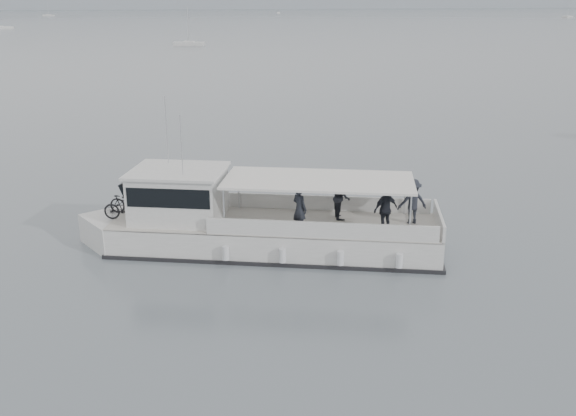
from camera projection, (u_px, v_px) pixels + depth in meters
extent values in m
plane|color=slate|center=(309.00, 214.00, 28.04)|extent=(1400.00, 1400.00, 0.00)
cube|color=silver|center=(275.00, 238.00, 23.93)|extent=(12.36, 7.25, 1.30)
cube|color=silver|center=(120.00, 232.00, 24.57)|extent=(3.04, 3.04, 1.30)
cube|color=beige|center=(275.00, 222.00, 23.73)|extent=(12.36, 7.25, 0.06)
cube|color=black|center=(275.00, 248.00, 24.05)|extent=(12.59, 7.43, 0.18)
cube|color=silver|center=(326.00, 203.00, 24.89)|extent=(7.52, 2.93, 0.60)
cube|color=silver|center=(321.00, 230.00, 21.98)|extent=(7.52, 2.93, 0.60)
cube|color=silver|center=(439.00, 220.00, 22.99)|extent=(1.23, 3.03, 0.60)
cube|color=silver|center=(179.00, 195.00, 23.83)|extent=(3.95, 3.66, 1.80)
cube|color=black|center=(138.00, 190.00, 23.95)|extent=(1.41, 2.54, 1.16)
cube|color=black|center=(178.00, 188.00, 23.74)|extent=(3.78, 3.63, 0.70)
cube|color=silver|center=(178.00, 171.00, 23.54)|extent=(4.21, 3.92, 0.10)
cube|color=white|center=(319.00, 180.00, 23.04)|extent=(7.42, 5.22, 0.08)
cylinder|color=silver|center=(224.00, 211.00, 22.32)|extent=(0.08, 0.08, 1.65)
cylinder|color=silver|center=(239.00, 188.00, 24.96)|extent=(0.08, 0.08, 1.65)
cylinder|color=silver|center=(410.00, 218.00, 21.63)|extent=(0.08, 0.08, 1.65)
cylinder|color=silver|center=(405.00, 194.00, 24.27)|extent=(0.08, 0.08, 1.65)
cylinder|color=silver|center=(167.00, 131.00, 24.04)|extent=(0.04, 0.04, 2.60)
cylinder|color=silver|center=(181.00, 146.00, 22.49)|extent=(0.04, 0.04, 2.20)
cylinder|color=silver|center=(226.00, 253.00, 22.41)|extent=(0.31, 0.31, 0.50)
cylinder|color=silver|center=(283.00, 255.00, 22.20)|extent=(0.31, 0.31, 0.50)
cylinder|color=silver|center=(340.00, 258.00, 21.98)|extent=(0.31, 0.31, 0.50)
cylinder|color=silver|center=(399.00, 261.00, 21.77)|extent=(0.31, 0.31, 0.50)
imported|color=black|center=(132.00, 202.00, 24.57)|extent=(1.82, 1.17, 0.90)
imported|color=black|center=(124.00, 208.00, 23.80)|extent=(1.64, 0.98, 0.95)
imported|color=#22252D|center=(300.00, 209.00, 22.51)|extent=(0.65, 0.73, 1.68)
imported|color=#22252D|center=(341.00, 197.00, 23.87)|extent=(0.76, 0.91, 1.68)
imported|color=#22252D|center=(385.00, 209.00, 22.47)|extent=(1.06, 0.66, 1.68)
imported|color=#22252D|center=(412.00, 202.00, 23.30)|extent=(1.14, 0.72, 1.68)
cube|color=silver|center=(189.00, 44.00, 126.30)|extent=(6.40, 3.74, 0.75)
cube|color=silver|center=(189.00, 42.00, 126.20)|extent=(2.56, 2.28, 0.45)
cylinder|color=silver|center=(188.00, 25.00, 125.16)|extent=(0.08, 0.08, 6.71)
cube|color=silver|center=(49.00, 15.00, 330.84)|extent=(5.87, 2.73, 0.75)
cube|color=silver|center=(49.00, 15.00, 330.74)|extent=(2.21, 1.89, 0.45)
cylinder|color=silver|center=(48.00, 8.00, 329.78)|extent=(0.08, 0.08, 6.21)
cube|color=silver|center=(278.00, 13.00, 384.78)|extent=(2.28, 4.99, 0.75)
cube|color=silver|center=(278.00, 12.00, 384.68)|extent=(1.60, 1.88, 0.45)
cube|color=silver|center=(567.00, 17.00, 305.22)|extent=(8.47, 7.13, 0.75)
cube|color=silver|center=(568.00, 16.00, 305.12)|extent=(3.79, 3.65, 0.45)
cylinder|color=silver|center=(569.00, 6.00, 303.67)|extent=(0.08, 0.08, 9.32)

